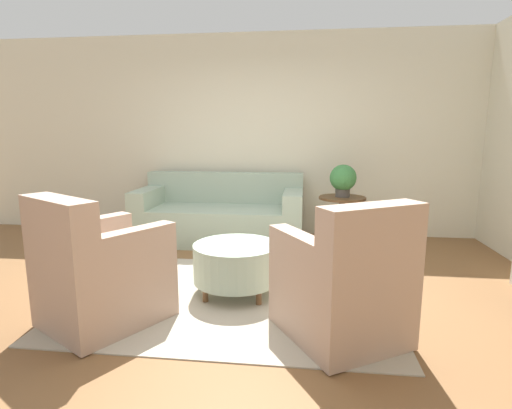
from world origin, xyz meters
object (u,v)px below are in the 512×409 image
at_px(ottoman_table, 236,262).
at_px(potted_plant_on_side_table, 343,179).
at_px(couch, 221,217).
at_px(armchair_right, 344,286).
at_px(armchair_left, 98,275).
at_px(side_table, 342,212).

relative_size(ottoman_table, potted_plant_on_side_table, 1.89).
bearing_deg(couch, ottoman_table, -73.73).
bearing_deg(armchair_right, couch, 119.53).
bearing_deg(armchair_left, couch, 80.57).
relative_size(couch, ottoman_table, 2.85).
xyz_separation_m(ottoman_table, side_table, (1.07, 1.66, 0.15)).
relative_size(couch, potted_plant_on_side_table, 5.39).
relative_size(couch, armchair_right, 2.04).
bearing_deg(potted_plant_on_side_table, couch, 175.65).
xyz_separation_m(couch, side_table, (1.60, -0.12, 0.12)).
distance_m(side_table, potted_plant_on_side_table, 0.43).
height_order(armchair_right, potted_plant_on_side_table, potted_plant_on_side_table).
relative_size(armchair_left, armchair_right, 1.00).
xyz_separation_m(armchair_left, ottoman_table, (0.93, 0.70, -0.09)).
xyz_separation_m(side_table, potted_plant_on_side_table, (0.00, 0.00, 0.43)).
bearing_deg(ottoman_table, potted_plant_on_side_table, 57.14).
relative_size(armchair_left, ottoman_table, 1.40).
relative_size(armchair_left, side_table, 1.66).
distance_m(armchair_right, side_table, 2.37).
height_order(armchair_left, armchair_right, same).
distance_m(armchair_left, ottoman_table, 1.17).
xyz_separation_m(couch, armchair_left, (-0.41, -2.48, 0.06)).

